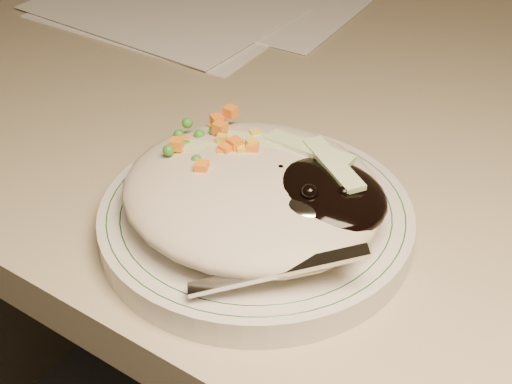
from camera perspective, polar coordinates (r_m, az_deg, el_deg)
The scene contains 5 objects.
desk at distance 0.80m, azimuth 12.91°, elevation -7.64°, with size 1.40×0.70×0.74m.
plate at distance 0.53m, azimuth 0.00°, elevation -2.26°, with size 0.23×0.23×0.02m, color silver.
plate_rim at distance 0.52m, azimuth 0.00°, elevation -1.41°, with size 0.22×0.22×0.00m.
meal at distance 0.51m, azimuth 0.35°, elevation 0.30°, with size 0.20×0.19×0.05m.
papers at distance 0.93m, azimuth -5.50°, elevation 14.98°, with size 0.42×0.32×0.00m.
Camera 1 is at (0.17, 0.82, 1.08)m, focal length 50.00 mm.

